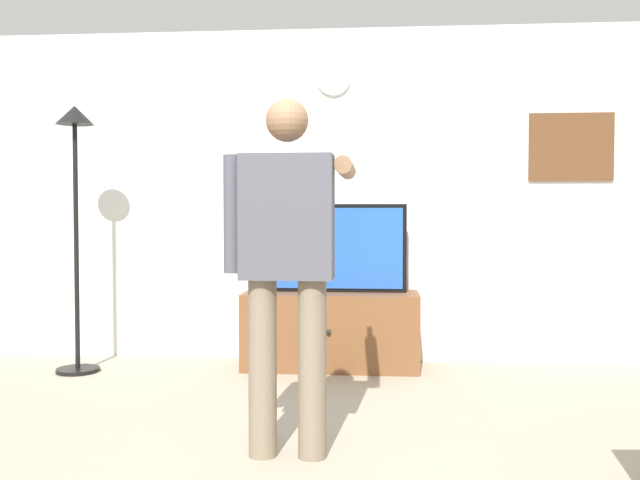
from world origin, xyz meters
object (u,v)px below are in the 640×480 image
object	(u,v)px
television	(331,248)
framed_picture	(571,147)
person_standing_nearer_lamp	(288,253)
floor_lamp	(76,182)
wall_clock	(334,79)
tv_stand	(331,330)

from	to	relation	value
television	framed_picture	world-z (taller)	framed_picture
television	person_standing_nearer_lamp	bearing A→B (deg)	-92.08
television	framed_picture	xyz separation A→B (m)	(1.88, 0.25, 0.80)
television	floor_lamp	world-z (taller)	floor_lamp
television	person_standing_nearer_lamp	xyz separation A→B (m)	(-0.07, -2.05, 0.08)
wall_clock	framed_picture	world-z (taller)	wall_clock
tv_stand	television	world-z (taller)	television
wall_clock	person_standing_nearer_lamp	size ratio (longest dim) A/B	0.15
tv_stand	wall_clock	size ratio (longest dim) A/B	4.98
wall_clock	person_standing_nearer_lamp	distance (m)	2.63
wall_clock	framed_picture	distance (m)	1.96
wall_clock	floor_lamp	world-z (taller)	wall_clock
tv_stand	person_standing_nearer_lamp	xyz separation A→B (m)	(-0.07, -2.01, 0.71)
wall_clock	floor_lamp	size ratio (longest dim) A/B	0.14
floor_lamp	person_standing_nearer_lamp	xyz separation A→B (m)	(1.83, -1.70, -0.43)
wall_clock	framed_picture	xyz separation A→B (m)	(1.88, 0.00, -0.56)
framed_picture	wall_clock	bearing A→B (deg)	-179.85
television	wall_clock	bearing A→B (deg)	90.00
wall_clock	floor_lamp	distance (m)	2.17
television	floor_lamp	distance (m)	2.00
framed_picture	floor_lamp	xyz separation A→B (m)	(-3.79, -0.60, -0.29)
floor_lamp	tv_stand	bearing A→B (deg)	9.10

